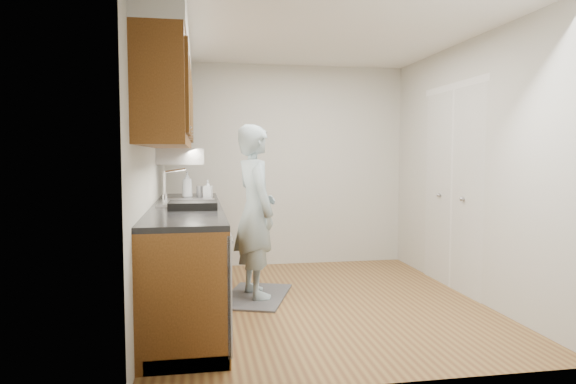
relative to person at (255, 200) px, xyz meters
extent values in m
plane|color=olive|center=(0.56, -0.28, -0.96)|extent=(3.50, 3.50, 0.00)
plane|color=white|center=(0.56, -0.28, 1.54)|extent=(3.50, 3.50, 0.00)
cube|color=beige|center=(-0.94, -0.28, 0.29)|extent=(0.02, 3.50, 2.50)
cube|color=beige|center=(2.06, -0.28, 0.29)|extent=(0.02, 3.50, 2.50)
cube|color=beige|center=(0.56, 1.47, 0.29)|extent=(3.00, 0.02, 2.50)
cube|color=brown|center=(-0.64, -0.28, -0.51)|extent=(0.60, 2.80, 0.90)
cube|color=black|center=(-0.66, -0.28, -0.04)|extent=(0.63, 2.80, 0.04)
cube|color=#B2B2B7|center=(-0.64, -0.08, -0.07)|extent=(0.48, 0.68, 0.14)
cube|color=#B2B2B7|center=(-0.64, -0.08, -0.01)|extent=(0.52, 0.72, 0.01)
cube|color=#B2B2B7|center=(-0.35, -1.38, -0.48)|extent=(0.03, 0.60, 0.80)
cube|color=brown|center=(-0.78, -0.28, 0.87)|extent=(0.33, 2.80, 0.75)
cube|color=silver|center=(-0.78, -0.28, 1.39)|extent=(0.35, 2.80, 0.30)
cube|color=#A5A5AA|center=(-0.71, 0.57, 0.41)|extent=(0.46, 0.75, 0.16)
cube|color=white|center=(2.04, 0.02, 0.07)|extent=(0.02, 1.22, 2.05)
cube|color=#5B5B5E|center=(0.00, 0.00, -0.95)|extent=(0.84, 1.09, 0.02)
imported|color=#94ACB5|center=(0.00, 0.00, 0.00)|extent=(0.58, 0.74, 1.88)
imported|color=silver|center=(-0.65, 0.45, 0.12)|extent=(0.11, 0.11, 0.28)
imported|color=silver|center=(-0.44, 0.41, 0.08)|extent=(0.10, 0.10, 0.19)
cylinder|color=#A5A5AA|center=(-0.53, 0.47, 0.05)|extent=(0.09, 0.09, 0.12)
cube|color=black|center=(-0.58, -0.62, 0.02)|extent=(0.40, 0.34, 0.06)
camera|label=1|loc=(-0.54, -4.90, 0.43)|focal=32.00mm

